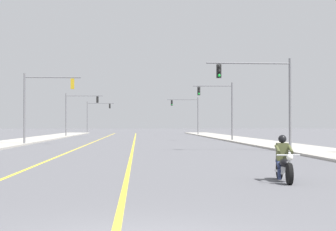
% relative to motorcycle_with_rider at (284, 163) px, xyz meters
% --- Properties ---
extents(lane_stripe_center, '(0.16, 100.00, 0.01)m').
position_rel_motorcycle_with_rider_xyz_m(lane_stripe_center, '(-4.93, 36.66, -0.58)').
color(lane_stripe_center, yellow).
rests_on(lane_stripe_center, ground).
extents(lane_stripe_left, '(0.16, 100.00, 0.01)m').
position_rel_motorcycle_with_rider_xyz_m(lane_stripe_left, '(-9.00, 36.66, -0.58)').
color(lane_stripe_left, yellow).
rests_on(lane_stripe_left, ground).
extents(sidewalk_kerb_right, '(4.40, 110.00, 0.14)m').
position_rel_motorcycle_with_rider_xyz_m(sidewalk_kerb_right, '(6.92, 31.66, -0.52)').
color(sidewalk_kerb_right, '#ADA89E').
rests_on(sidewalk_kerb_right, ground).
extents(sidewalk_kerb_left, '(4.40, 110.00, 0.14)m').
position_rel_motorcycle_with_rider_xyz_m(sidewalk_kerb_left, '(-16.22, 31.66, -0.52)').
color(sidewalk_kerb_left, '#ADA89E').
rests_on(sidewalk_kerb_left, ground).
extents(motorcycle_with_rider, '(0.70, 2.19, 1.46)m').
position_rel_motorcycle_with_rider_xyz_m(motorcycle_with_rider, '(0.00, 0.00, 0.00)').
color(motorcycle_with_rider, black).
rests_on(motorcycle_with_rider, ground).
extents(traffic_signal_near_right, '(5.76, 0.46, 6.20)m').
position_rel_motorcycle_with_rider_xyz_m(traffic_signal_near_right, '(3.92, 18.03, 3.56)').
color(traffic_signal_near_right, slate).
rests_on(traffic_signal_near_right, ground).
extents(traffic_signal_near_left, '(4.91, 0.37, 6.20)m').
position_rel_motorcycle_with_rider_xyz_m(traffic_signal_near_left, '(-12.94, 29.36, 3.51)').
color(traffic_signal_near_left, slate).
rests_on(traffic_signal_near_left, ground).
extents(traffic_signal_mid_right, '(4.24, 0.42, 6.20)m').
position_rel_motorcycle_with_rider_xyz_m(traffic_signal_mid_right, '(4.22, 38.37, 3.47)').
color(traffic_signal_mid_right, slate).
rests_on(traffic_signal_mid_right, ground).
extents(traffic_signal_mid_left, '(5.35, 0.40, 6.20)m').
position_rel_motorcycle_with_rider_xyz_m(traffic_signal_mid_left, '(-13.26, 58.65, 3.54)').
color(traffic_signal_mid_left, slate).
rests_on(traffic_signal_mid_left, ground).
extents(traffic_signal_far_right, '(5.19, 0.38, 6.20)m').
position_rel_motorcycle_with_rider_xyz_m(traffic_signal_far_right, '(3.88, 69.17, 3.53)').
color(traffic_signal_far_right, slate).
rests_on(traffic_signal_far_right, ground).
extents(traffic_signal_far_left, '(5.20, 0.37, 6.20)m').
position_rel_motorcycle_with_rider_xyz_m(traffic_signal_far_left, '(-12.86, 85.39, 3.53)').
color(traffic_signal_far_left, slate).
rests_on(traffic_signal_far_left, ground).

